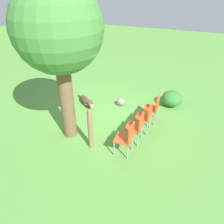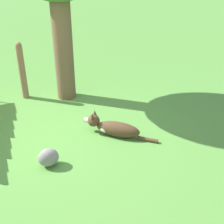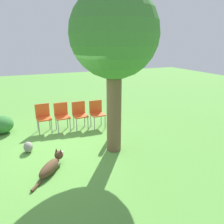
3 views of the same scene
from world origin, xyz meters
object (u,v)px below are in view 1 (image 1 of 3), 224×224
object	(u,v)px
fence_post	(90,129)
red_chair_3	(127,137)
dog	(86,101)
red_chair_0	(154,107)
red_chair_1	(146,116)
red_chair_2	(137,126)
oak_tree	(58,31)

from	to	relation	value
fence_post	red_chair_3	xyz separation A→B (m)	(-0.95, -0.12, -0.07)
dog	red_chair_0	distance (m)	2.47
red_chair_1	red_chair_2	size ratio (longest dim) A/B	1.00
dog	red_chair_3	bearing A→B (deg)	-1.88
dog	fence_post	distance (m)	2.35
red_chair_0	red_chair_2	size ratio (longest dim) A/B	1.00
red_chair_0	red_chair_2	bearing A→B (deg)	79.56
red_chair_2	red_chair_3	xyz separation A→B (m)	(0.09, 0.57, 0.00)
fence_post	oak_tree	bearing A→B (deg)	-18.26
red_chair_0	red_chair_3	xyz separation A→B (m)	(0.28, 1.71, 0.00)
red_chair_0	red_chair_3	world-z (taller)	same
red_chair_0	red_chair_1	size ratio (longest dim) A/B	1.00
fence_post	red_chair_0	distance (m)	2.20
red_chair_0	red_chair_3	distance (m)	1.73
dog	red_chair_3	world-z (taller)	red_chair_3
dog	fence_post	xyz separation A→B (m)	(-1.21, 1.97, 0.45)
dog	red_chair_1	xyz separation A→B (m)	(-2.34, 0.71, 0.38)
oak_tree	red_chair_2	size ratio (longest dim) A/B	4.48
red_chair_2	red_chair_3	bearing A→B (deg)	79.56
oak_tree	fence_post	xyz separation A→B (m)	(-0.81, 0.27, -2.30)
red_chair_1	fence_post	bearing A→B (deg)	46.67
dog	red_chair_1	distance (m)	2.48
red_chair_1	red_chair_3	world-z (taller)	same
oak_tree	fence_post	world-z (taller)	oak_tree
fence_post	red_chair_2	size ratio (longest dim) A/B	1.32
red_chair_1	red_chair_3	size ratio (longest dim) A/B	1.00
red_chair_0	red_chair_3	bearing A→B (deg)	79.56
fence_post	dog	bearing A→B (deg)	-58.43
dog	red_chair_1	size ratio (longest dim) A/B	1.17
dog	red_chair_2	distance (m)	2.62
red_chair_2	dog	bearing A→B (deg)	-30.85
dog	red_chair_0	bearing A→B (deg)	35.36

